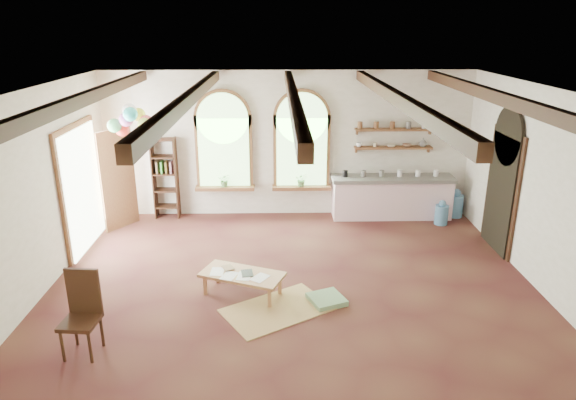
{
  "coord_description": "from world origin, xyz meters",
  "views": [
    {
      "loc": [
        -0.24,
        -7.53,
        4.13
      ],
      "look_at": [
        -0.06,
        0.6,
        1.32
      ],
      "focal_mm": 32.0,
      "sensor_mm": 36.0,
      "label": 1
    }
  ],
  "objects_px": {
    "kitchen_counter": "(392,197)",
    "balloon_cluster": "(134,122)",
    "side_chair": "(82,331)",
    "coffee_table": "(242,276)"
  },
  "relations": [
    {
      "from": "kitchen_counter",
      "to": "balloon_cluster",
      "type": "relative_size",
      "value": 2.3
    },
    {
      "from": "kitchen_counter",
      "to": "side_chair",
      "type": "height_order",
      "value": "side_chair"
    },
    {
      "from": "side_chair",
      "to": "balloon_cluster",
      "type": "xyz_separation_m",
      "value": [
        -0.18,
        4.01,
        2.0
      ]
    },
    {
      "from": "kitchen_counter",
      "to": "balloon_cluster",
      "type": "distance_m",
      "value": 5.66
    },
    {
      "from": "balloon_cluster",
      "to": "kitchen_counter",
      "type": "bearing_deg",
      "value": 9.7
    },
    {
      "from": "kitchen_counter",
      "to": "coffee_table",
      "type": "xyz_separation_m",
      "value": [
        -3.11,
        -3.42,
        -0.15
      ]
    },
    {
      "from": "coffee_table",
      "to": "side_chair",
      "type": "distance_m",
      "value": 2.49
    },
    {
      "from": "coffee_table",
      "to": "side_chair",
      "type": "height_order",
      "value": "side_chair"
    },
    {
      "from": "coffee_table",
      "to": "balloon_cluster",
      "type": "relative_size",
      "value": 1.23
    },
    {
      "from": "kitchen_counter",
      "to": "side_chair",
      "type": "xyz_separation_m",
      "value": [
        -5.1,
        -4.91,
        -0.15
      ]
    }
  ]
}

